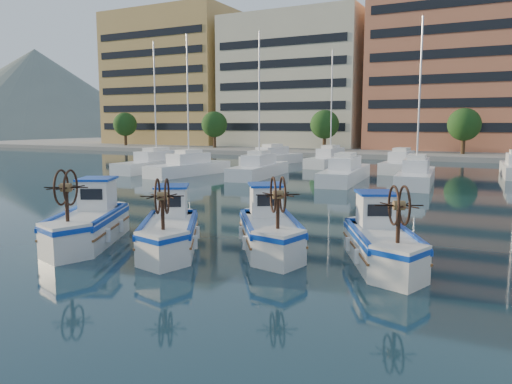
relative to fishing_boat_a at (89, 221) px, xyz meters
name	(u,v)px	position (x,y,z in m)	size (l,w,h in m)	color
ground	(183,256)	(4.11, 0.02, -0.79)	(300.00, 300.00, 0.00)	#1A3445
hill_west	(39,136)	(-135.89, 110.02, -0.79)	(180.00, 180.00, 60.00)	slate
yacht_marina	(337,168)	(0.23, 28.15, -0.26)	(39.12, 22.50, 11.50)	white
fishing_boat_a	(89,221)	(0.00, 0.00, 0.00)	(3.62, 4.73, 2.85)	silver
fishing_boat_b	(170,228)	(3.22, 0.51, -0.05)	(3.58, 4.38, 2.66)	silver
fishing_boat_c	(270,227)	(6.24, 2.14, -0.04)	(3.75, 4.43, 2.71)	silver
fishing_boat_d	(381,240)	(10.08, 2.11, -0.05)	(3.35, 4.41, 2.66)	silver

